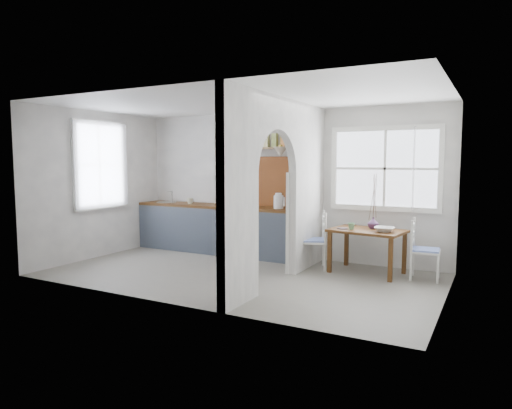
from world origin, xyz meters
The scene contains 26 objects.
floor centered at (0.00, 0.00, 0.00)m, with size 5.80×3.20×0.01m, color slate.
ceiling centered at (0.00, 0.00, 2.60)m, with size 5.80×3.20×0.01m, color silver.
walls centered at (0.00, 0.00, 1.30)m, with size 5.81×3.21×2.60m.
partition centered at (0.70, 0.06, 1.45)m, with size 0.12×3.20×2.60m.
kitchen_window centered at (-2.87, 0.00, 1.65)m, with size 0.10×1.16×1.50m, color white, non-canonical shape.
nook_window centered at (1.80, 1.56, 1.60)m, with size 1.76×0.10×1.30m, color white, non-canonical shape.
counter centered at (-1.13, 1.33, 0.46)m, with size 3.50×0.60×0.90m.
sink centered at (-2.43, 1.30, 0.89)m, with size 0.40×0.40×0.02m, color silver.
backsplash centered at (-0.20, 1.58, 1.35)m, with size 1.65×0.03×0.90m, color #944519.
shelf centered at (-0.21, 1.49, 2.01)m, with size 1.75×0.20×0.21m.
pendant_lamp centered at (0.15, 1.15, 1.88)m, with size 0.26×0.26×0.16m, color beige.
utensil_rail centered at (0.61, 0.90, 1.45)m, with size 0.02×0.02×0.50m, color silver.
dining_table centered at (1.68, 1.04, 0.34)m, with size 1.08×0.72×0.68m, color #4B2F11, non-canonical shape.
chair_left centered at (0.81, 0.95, 0.46)m, with size 0.42×0.42×0.92m, color silver, non-canonical shape.
chair_right centered at (2.52, 1.05, 0.44)m, with size 0.40×0.40×0.88m, color silver, non-canonical shape.
kettle centered at (0.08, 1.24, 1.04)m, with size 0.23×0.18×0.28m, color white, non-canonical shape.
mug_a centered at (-1.81, 1.24, 0.96)m, with size 0.12×0.12×0.11m, color beige.
mug_b centered at (-1.87, 1.35, 0.94)m, with size 0.11×0.11×0.09m, color white.
knife_block centered at (-1.22, 1.40, 1.02)m, with size 0.11×0.15×0.24m, color black.
jar centered at (-0.92, 1.44, 0.98)m, with size 0.10×0.10×0.15m, color #967A4F.
towel_magenta centered at (0.58, 0.97, 0.28)m, with size 0.02×0.03×0.58m, color #C82A5D.
towel_orange centered at (0.58, 0.94, 0.25)m, with size 0.02×0.03×0.51m, color orange.
bowl centered at (1.95, 0.93, 0.71)m, with size 0.29×0.29×0.07m, color silver.
table_cup centered at (1.46, 0.93, 0.73)m, with size 0.11×0.11×0.10m, color #639B6D.
plate centered at (1.31, 0.94, 0.68)m, with size 0.17×0.17×0.01m, color #392D2E.
vase centered at (1.73, 1.18, 0.76)m, with size 0.17×0.17×0.18m, color #4C2C52.
Camera 1 is at (3.42, -5.85, 1.72)m, focal length 32.00 mm.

